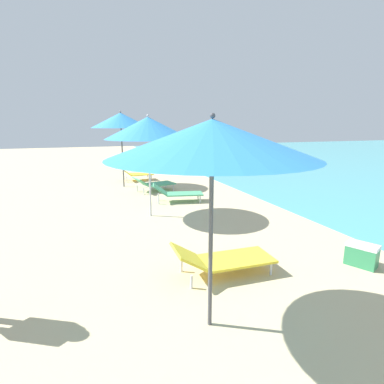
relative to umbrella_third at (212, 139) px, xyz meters
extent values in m
cylinder|color=#4C4C51|center=(0.00, 0.00, -1.21)|extent=(0.05, 0.05, 2.00)
cone|color=#338CD8|center=(0.00, 0.00, 0.00)|extent=(2.26, 2.26, 0.41)
sphere|color=#4C4C51|center=(0.00, 0.00, 0.24)|extent=(0.06, 0.06, 0.06)
cube|color=yellow|center=(0.92, 1.09, -1.98)|extent=(1.20, 0.68, 0.04)
cube|color=yellow|center=(0.12, 1.12, -1.83)|extent=(0.47, 0.66, 0.30)
cylinder|color=silver|center=(1.42, 1.35, -2.11)|extent=(0.04, 0.04, 0.21)
cylinder|color=silver|center=(1.40, 0.81, -2.11)|extent=(0.04, 0.04, 0.21)
cylinder|color=silver|center=(0.08, 1.39, -2.11)|extent=(0.04, 0.04, 0.21)
cylinder|color=silver|center=(0.07, 0.85, -2.11)|extent=(0.04, 0.04, 0.21)
cylinder|color=silver|center=(0.27, 4.64, -1.21)|extent=(0.05, 0.05, 2.00)
cone|color=#338CD8|center=(0.27, 4.64, 0.07)|extent=(2.17, 2.17, 0.55)
sphere|color=silver|center=(0.27, 4.64, 0.37)|extent=(0.06, 0.06, 0.06)
cube|color=#4CA572|center=(1.58, 5.78, -1.96)|extent=(1.23, 0.80, 0.04)
cube|color=#4CA572|center=(0.84, 5.95, -1.80)|extent=(0.53, 0.64, 0.32)
cylinder|color=silver|center=(2.09, 5.91, -2.10)|extent=(0.04, 0.04, 0.23)
cylinder|color=silver|center=(1.99, 5.46, -2.10)|extent=(0.04, 0.04, 0.23)
cylinder|color=silver|center=(0.85, 6.18, -2.10)|extent=(0.04, 0.04, 0.23)
cylinder|color=silver|center=(0.75, 5.73, -2.10)|extent=(0.04, 0.04, 0.23)
cylinder|color=#4C4C51|center=(0.09, 8.78, -1.09)|extent=(0.05, 0.05, 2.24)
cone|color=#338CD8|center=(0.09, 8.78, 0.30)|extent=(2.18, 2.18, 0.55)
sphere|color=#4C4C51|center=(0.09, 8.78, 0.61)|extent=(0.06, 0.06, 0.06)
cube|color=yellow|center=(0.97, 9.95, -1.94)|extent=(1.02, 0.75, 0.04)
cube|color=yellow|center=(0.32, 9.90, -1.79)|extent=(0.41, 0.71, 0.28)
cylinder|color=silver|center=(1.33, 10.27, -2.08)|extent=(0.04, 0.04, 0.25)
cylinder|color=silver|center=(1.38, 9.69, -2.08)|extent=(0.04, 0.04, 0.25)
cylinder|color=silver|center=(0.27, 10.18, -2.08)|extent=(0.04, 0.04, 0.25)
cylinder|color=silver|center=(0.32, 9.61, -2.08)|extent=(0.04, 0.04, 0.25)
cube|color=#4CA572|center=(1.22, 7.61, -1.96)|extent=(1.18, 0.91, 0.04)
cube|color=#4CA572|center=(0.53, 7.45, -1.80)|extent=(0.54, 0.76, 0.30)
cylinder|color=silver|center=(1.57, 7.99, -2.09)|extent=(0.04, 0.04, 0.23)
cylinder|color=silver|center=(1.70, 7.42, -2.09)|extent=(0.04, 0.04, 0.23)
cylinder|color=silver|center=(0.43, 7.72, -2.09)|extent=(0.04, 0.04, 0.23)
cylinder|color=silver|center=(0.56, 7.15, -2.09)|extent=(0.04, 0.04, 0.23)
cube|color=#338C59|center=(3.05, 0.57, -2.04)|extent=(0.46, 0.55, 0.33)
cube|color=white|center=(3.05, 0.57, -1.85)|extent=(0.47, 0.56, 0.06)
camera|label=1|loc=(-1.28, -2.96, 0.15)|focal=28.31mm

